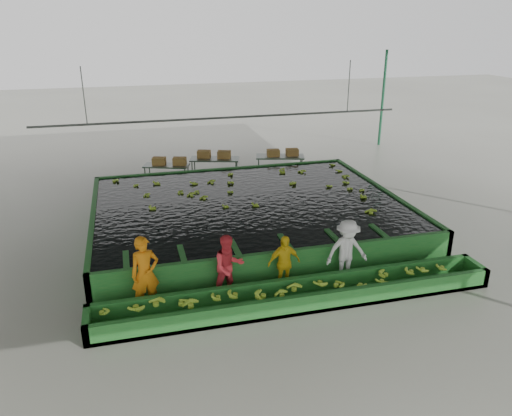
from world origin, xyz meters
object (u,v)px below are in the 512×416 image
object	(u,v)px
worker_a	(145,273)
packing_table_left	(167,175)
worker_c	(284,263)
flotation_tank	(248,213)
sorting_trough	(299,295)
box_stack_left	(170,165)
box_stack_right	(283,156)
packing_table_right	(280,166)
packing_table_mid	(215,169)
worker_b	(229,267)
worker_d	(347,251)
box_stack_mid	(214,158)

from	to	relation	value
worker_a	packing_table_left	size ratio (longest dim) A/B	1.00
worker_c	flotation_tank	bearing A→B (deg)	82.31
sorting_trough	box_stack_left	world-z (taller)	box_stack_left
box_stack_right	packing_table_left	bearing A→B (deg)	177.62
sorting_trough	worker_c	xyz separation A→B (m)	(-0.15, 0.80, 0.50)
packing_table_right	packing_table_mid	bearing A→B (deg)	172.82
worker_a	worker_b	world-z (taller)	worker_a
worker_b	worker_c	size ratio (longest dim) A/B	1.11
worker_b	box_stack_left	distance (m)	9.51
sorting_trough	box_stack_right	xyz separation A→B (m)	(2.79, 10.07, 0.69)
worker_d	packing_table_left	size ratio (longest dim) A/B	0.94
worker_c	packing_table_mid	xyz separation A→B (m)	(0.01, 9.64, -0.28)
worker_d	packing_table_mid	xyz separation A→B (m)	(-1.71, 9.64, -0.40)
packing_table_left	box_stack_right	bearing A→B (deg)	-2.38
box_stack_left	worker_c	bearing A→B (deg)	-78.58
packing_table_right	box_stack_mid	world-z (taller)	box_stack_mid
worker_a	box_stack_mid	xyz separation A→B (m)	(3.43, 9.73, 0.01)
packing_table_mid	box_stack_left	distance (m)	1.97
worker_c	worker_d	xyz separation A→B (m)	(1.72, 0.00, 0.12)
packing_table_right	worker_c	bearing A→B (deg)	-106.89
worker_c	worker_d	size ratio (longest dim) A/B	0.86
worker_a	packing_table_mid	size ratio (longest dim) A/B	0.90
box_stack_left	box_stack_right	bearing A→B (deg)	-2.65
worker_a	worker_b	size ratio (longest dim) A/B	1.12
worker_b	packing_table_left	distance (m)	9.51
box_stack_left	box_stack_right	size ratio (longest dim) A/B	1.03
box_stack_left	box_stack_mid	size ratio (longest dim) A/B	0.98
packing_table_left	packing_table_right	distance (m)	4.88
worker_a	box_stack_mid	size ratio (longest dim) A/B	1.31
packing_table_mid	box_stack_right	distance (m)	2.99
packing_table_left	box_stack_left	bearing A→B (deg)	7.35
worker_a	worker_b	xyz separation A→B (m)	(2.00, 0.00, -0.10)
packing_table_left	worker_d	bearing A→B (deg)	-68.31
flotation_tank	worker_a	distance (m)	5.61
packing_table_mid	box_stack_right	xyz separation A→B (m)	(2.93, -0.36, 0.47)
worker_c	box_stack_mid	size ratio (longest dim) A/B	1.05
packing_table_right	box_stack_left	xyz separation A→B (m)	(-4.74, 0.21, 0.37)
worker_d	packing_table_right	world-z (taller)	worker_d
sorting_trough	worker_b	distance (m)	1.86
box_stack_mid	box_stack_right	bearing A→B (deg)	-8.73
worker_b	box_stack_mid	world-z (taller)	worker_b
packing_table_left	packing_table_mid	size ratio (longest dim) A/B	0.90
packing_table_right	box_stack_left	world-z (taller)	box_stack_left
packing_table_left	packing_table_mid	bearing A→B (deg)	4.35
packing_table_right	flotation_tank	bearing A→B (deg)	-118.19
packing_table_right	box_stack_left	size ratio (longest dim) A/B	1.48
worker_c	box_stack_mid	world-z (taller)	worker_c
worker_d	packing_table_mid	size ratio (longest dim) A/B	0.84
worker_a	worker_c	size ratio (longest dim) A/B	1.24
worker_a	worker_d	bearing A→B (deg)	-12.22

